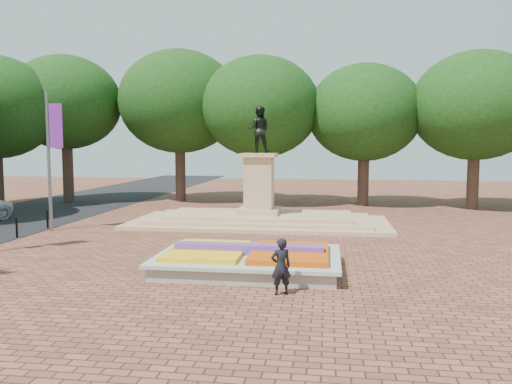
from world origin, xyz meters
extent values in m
plane|color=brown|center=(0.00, 0.00, 0.00)|extent=(90.00, 90.00, 0.00)
cube|color=gray|center=(1.00, -2.00, 0.23)|extent=(6.00, 4.00, 0.45)
cube|color=beige|center=(1.00, -2.00, 0.50)|extent=(6.30, 4.30, 0.12)
cube|color=#D5510B|center=(2.45, -2.00, 0.63)|extent=(2.60, 3.40, 0.22)
cube|color=yellow|center=(-0.45, -2.00, 0.62)|extent=(2.60, 3.40, 0.18)
cube|color=#603799|center=(1.00, -2.00, 0.72)|extent=(5.20, 0.55, 0.38)
cube|color=tan|center=(0.00, 8.00, 0.10)|extent=(14.00, 6.00, 0.20)
cube|color=tan|center=(0.00, 8.00, 0.30)|extent=(12.00, 5.00, 0.20)
cube|color=tan|center=(0.00, 8.00, 0.50)|extent=(10.00, 4.00, 0.20)
cube|color=tan|center=(0.00, 8.00, 0.75)|extent=(2.20, 2.20, 0.30)
cube|color=tan|center=(0.00, 8.00, 2.30)|extent=(1.50, 1.50, 2.80)
cube|color=tan|center=(0.00, 8.00, 3.80)|extent=(1.90, 1.90, 0.20)
imported|color=black|center=(0.00, 8.00, 5.15)|extent=(1.22, 0.95, 2.50)
cylinder|color=#3D2921|center=(-16.00, 18.00, 2.00)|extent=(0.80, 0.80, 4.00)
ellipsoid|color=#16320E|center=(-16.00, 18.00, 6.69)|extent=(8.80, 8.80, 7.48)
cylinder|color=#3D2921|center=(-8.00, 18.00, 2.00)|extent=(0.80, 0.80, 4.00)
ellipsoid|color=#16320E|center=(-8.00, 18.00, 6.69)|extent=(8.80, 8.80, 7.48)
cylinder|color=#3D2921|center=(-1.00, 18.00, 2.00)|extent=(0.80, 0.80, 4.00)
ellipsoid|color=#16320E|center=(-1.00, 18.00, 6.69)|extent=(8.80, 8.80, 7.48)
cylinder|color=#3D2921|center=(6.00, 18.00, 2.00)|extent=(0.80, 0.80, 4.00)
ellipsoid|color=#16320E|center=(6.00, 18.00, 6.69)|extent=(8.80, 8.80, 7.48)
cylinder|color=#3D2921|center=(13.00, 18.00, 2.00)|extent=(0.80, 0.80, 4.00)
ellipsoid|color=#16320E|center=(13.00, 18.00, 6.69)|extent=(8.80, 8.80, 7.48)
cylinder|color=slate|center=(-10.20, 4.50, 3.50)|extent=(0.16, 0.16, 7.00)
cube|color=#71228E|center=(-9.75, 4.50, 5.30)|extent=(0.70, 0.04, 2.20)
cylinder|color=black|center=(-10.70, 2.40, 0.45)|extent=(0.10, 0.10, 0.90)
sphere|color=black|center=(-10.70, 2.40, 0.92)|extent=(0.12, 0.12, 0.12)
cylinder|color=black|center=(-10.70, 5.00, 0.45)|extent=(0.10, 0.10, 0.90)
sphere|color=black|center=(-10.70, 5.00, 0.92)|extent=(0.12, 0.12, 0.12)
imported|color=black|center=(2.38, -4.72, 0.83)|extent=(0.72, 0.61, 1.67)
camera|label=1|loc=(3.68, -18.84, 4.33)|focal=35.00mm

